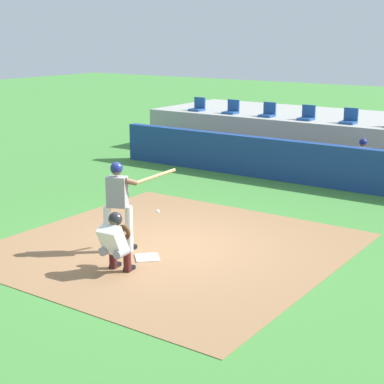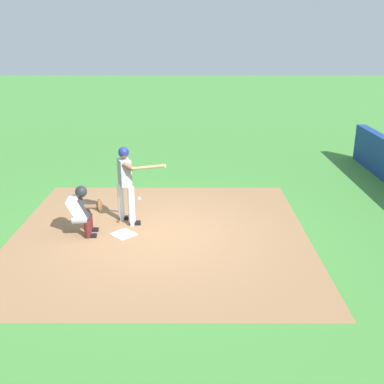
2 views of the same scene
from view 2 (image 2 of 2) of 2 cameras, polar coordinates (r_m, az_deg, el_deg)
name	(u,v)px [view 2 (image 2 of 2)]	position (r m, az deg, el deg)	size (l,w,h in m)	color
ground_plane	(160,235)	(9.98, -4.04, -5.42)	(80.00, 80.00, 0.00)	#428438
dirt_infield	(160,235)	(9.98, -4.04, -5.39)	(6.40, 6.40, 0.01)	#936B47
home_plate	(123,234)	(10.06, -8.61, -5.25)	(0.44, 0.44, 0.02)	white
batter_at_plate	(126,180)	(10.32, -8.28, 1.44)	(0.95, 1.20, 1.80)	silver
catcher_crouched	(83,209)	(10.02, -13.49, -2.05)	(0.51, 1.60, 1.13)	gray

